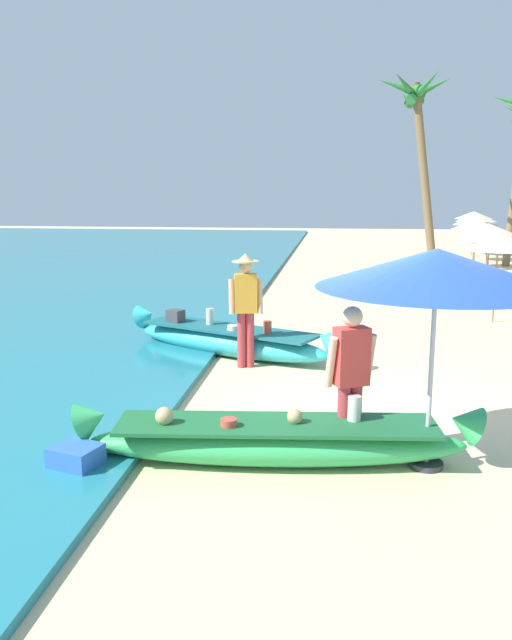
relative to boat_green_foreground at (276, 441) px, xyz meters
The scene contains 15 objects.
ground_plane 1.90m from the boat_green_foreground, 48.94° to the left, with size 80.00×80.00×0.00m, color beige.
boat_green_foreground is the anchor object (origin of this frame).
boat_cyan_midground 4.61m from the boat_green_foreground, 105.93° to the left, with size 4.02×2.31×0.80m.
person_vendor_hatted 3.90m from the boat_green_foreground, 103.03° to the left, with size 0.58×0.44×1.88m.
person_tourist_customer 1.08m from the boat_green_foreground, 22.79° to the left, with size 0.59×0.42×1.67m.
patio_umbrella_large 2.44m from the boat_green_foreground, ahead, with size 2.43×2.43×2.32m.
parasol_row_0 9.07m from the boat_green_foreground, 63.27° to the left, with size 1.60×1.60×1.91m.
parasol_row_1 11.57m from the boat_green_foreground, 67.33° to the left, with size 1.60×1.60×1.91m.
parasol_row_2 13.83m from the boat_green_foreground, 69.21° to the left, with size 1.60×1.60×1.91m.
parasol_row_3 16.16m from the boat_green_foreground, 71.76° to the left, with size 1.60×1.60×1.91m.
parasol_row_4 18.90m from the boat_green_foreground, 72.92° to the left, with size 1.60×1.60×1.91m.
parasol_row_5 21.40m from the boat_green_foreground, 73.52° to the left, with size 1.60×1.60×1.91m.
parasol_row_6 23.78m from the boat_green_foreground, 74.29° to the left, with size 1.60×1.60×1.91m.
palm_tree_mid_cluster 17.15m from the boat_green_foreground, 79.13° to the left, with size 2.47×2.92×6.60m.
cooler_box 2.09m from the boat_green_foreground, 165.18° to the right, with size 0.47×0.40×0.31m, color blue.
Camera 1 is at (-0.63, -7.88, 2.90)m, focal length 36.19 mm.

